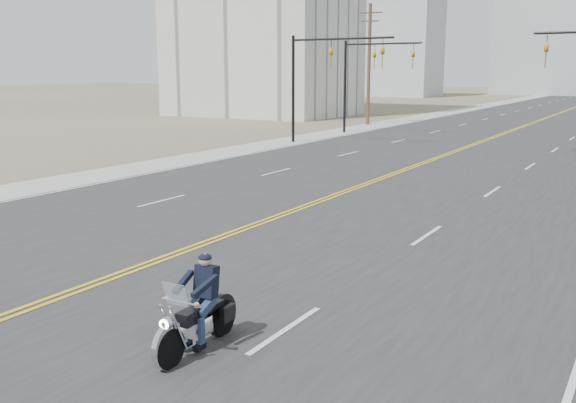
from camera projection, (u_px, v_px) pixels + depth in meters
The scene contains 9 objects.
road at pixel (554, 115), 69.99m from camera, with size 20.00×200.00×0.01m, color #303033.
sidewalk_left at pixel (450, 112), 75.70m from camera, with size 3.00×200.00×0.01m, color #A5A5A0.
traffic_mast_left at pixel (320, 67), 41.35m from camera, with size 7.10×0.26×7.00m.
traffic_mast_far at pixel (366, 69), 48.29m from camera, with size 6.10×0.26×7.00m.
utility_pole_left at pixel (369, 62), 56.52m from camera, with size 2.20×0.30×10.50m.
haze_bldg_a at pixel (401, 38), 123.22m from camera, with size 14.00×12.00×22.00m, color #B7BCC6.
haze_bldg_d at pixel (550, 31), 132.53m from camera, with size 20.00×15.00×26.00m, color #ADB2B7.
haze_bldg_f at pixel (361, 57), 143.93m from camera, with size 12.00×12.00×16.00m, color #ADB2B7.
motorcyclist at pixel (196, 305), 10.74m from camera, with size 0.90×2.10×1.64m, color black, non-canonical shape.
Camera 1 is at (10.62, -5.49, 4.65)m, focal length 40.00 mm.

